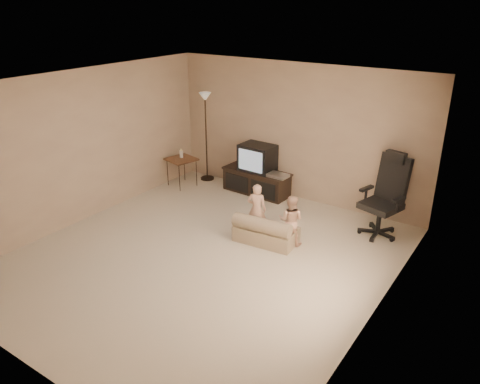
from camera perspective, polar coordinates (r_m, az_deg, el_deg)
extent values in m
plane|color=beige|center=(6.94, -4.33, -7.89)|extent=(5.50, 5.50, 0.00)
plane|color=white|center=(6.07, -5.04, 12.88)|extent=(5.50, 5.50, 0.00)
plane|color=tan|center=(8.61, 6.86, 7.20)|extent=(5.00, 0.00, 5.00)
plane|color=tan|center=(4.79, -25.72, -8.14)|extent=(5.00, 0.00, 5.00)
plane|color=tan|center=(8.13, -18.67, 5.22)|extent=(0.00, 5.50, 5.50)
plane|color=tan|center=(5.33, 16.97, -3.66)|extent=(0.00, 5.50, 5.50)
cube|color=black|center=(9.04, 2.04, 1.13)|extent=(1.31, 0.52, 0.41)
cube|color=black|center=(8.95, 2.06, 2.53)|extent=(1.35, 0.56, 0.04)
cube|color=black|center=(9.02, -0.40, 1.14)|extent=(0.54, 0.04, 0.31)
cube|color=black|center=(8.70, 2.80, 0.26)|extent=(0.54, 0.04, 0.31)
cube|color=black|center=(8.88, 2.15, 4.21)|extent=(0.67, 0.49, 0.51)
cube|color=white|center=(8.69, 1.26, 3.82)|extent=(0.53, 0.03, 0.40)
cube|color=#B6B6B9|center=(8.64, 4.65, 2.03)|extent=(0.38, 0.27, 0.06)
cylinder|color=black|center=(7.72, 16.56, -3.29)|extent=(0.07, 0.07, 0.43)
cube|color=black|center=(7.62, 16.77, -1.63)|extent=(0.66, 0.66, 0.10)
cube|color=black|center=(7.68, 18.17, 1.58)|extent=(0.54, 0.32, 0.75)
cube|color=black|center=(7.57, 18.50, 4.07)|extent=(0.34, 0.19, 0.17)
cube|color=black|center=(7.69, 15.18, 0.42)|extent=(0.15, 0.31, 0.04)
cube|color=black|center=(7.41, 18.77, -0.89)|extent=(0.15, 0.31, 0.04)
cube|color=brown|center=(9.34, -7.17, 3.98)|extent=(0.63, 0.63, 0.03)
cylinder|color=black|center=(9.49, -8.82, 2.40)|extent=(0.01, 0.01, 0.57)
cylinder|color=black|center=(9.17, -7.39, 1.74)|extent=(0.01, 0.01, 0.57)
cylinder|color=black|center=(9.71, -6.79, 2.97)|extent=(0.01, 0.01, 0.57)
cylinder|color=black|center=(9.39, -5.33, 2.35)|extent=(0.01, 0.01, 0.57)
cylinder|color=beige|center=(9.38, -7.17, 4.61)|extent=(0.07, 0.07, 0.14)
cone|color=beige|center=(9.35, -7.20, 5.18)|extent=(0.06, 0.06, 0.05)
cylinder|color=black|center=(9.82, -4.00, 1.69)|extent=(0.28, 0.28, 0.03)
cylinder|color=black|center=(9.56, -4.14, 6.44)|extent=(0.03, 0.03, 1.70)
cone|color=beige|center=(9.35, -4.29, 11.51)|extent=(0.24, 0.24, 0.16)
cube|color=tan|center=(7.30, 3.21, -5.14)|extent=(0.98, 0.59, 0.25)
cylinder|color=tan|center=(7.06, 2.66, -4.07)|extent=(0.94, 0.31, 0.23)
imported|color=#D7A486|center=(7.40, 2.05, -2.09)|extent=(0.37, 0.32, 0.85)
imported|color=#D7A486|center=(7.14, 6.19, -3.43)|extent=(0.42, 0.29, 0.80)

